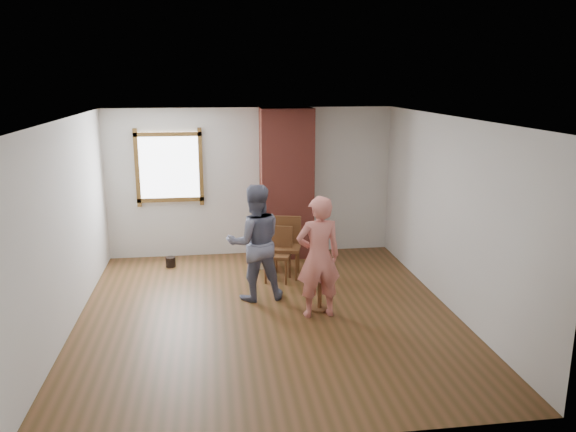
% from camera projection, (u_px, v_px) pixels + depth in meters
% --- Properties ---
extents(ground, '(5.50, 5.50, 0.00)m').
position_uv_depth(ground, '(268.00, 314.00, 7.56)').
color(ground, brown).
rests_on(ground, ground).
extents(room_shell, '(5.04, 5.52, 2.62)m').
position_uv_depth(room_shell, '(258.00, 174.00, 7.70)').
color(room_shell, silver).
rests_on(room_shell, ground).
extents(brick_chimney, '(0.90, 0.50, 2.60)m').
position_uv_depth(brick_chimney, '(287.00, 184.00, 9.73)').
color(brick_chimney, '#A04439').
rests_on(brick_chimney, ground).
extents(stoneware_crock, '(0.32, 0.32, 0.40)m').
position_uv_depth(stoneware_crock, '(260.00, 256.00, 9.37)').
color(stoneware_crock, tan).
rests_on(stoneware_crock, ground).
extents(dark_pot, '(0.18, 0.18, 0.17)m').
position_uv_depth(dark_pot, '(171.00, 262.00, 9.42)').
color(dark_pot, black).
rests_on(dark_pot, ground).
extents(dining_chair_left, '(0.50, 0.50, 0.84)m').
position_uv_depth(dining_chair_left, '(279.00, 251.00, 8.75)').
color(dining_chair_left, brown).
rests_on(dining_chair_left, ground).
extents(dining_chair_right, '(0.53, 0.53, 0.95)m').
position_uv_depth(dining_chair_right, '(286.00, 243.00, 8.93)').
color(dining_chair_right, brown).
rests_on(dining_chair_right, ground).
extents(side_table, '(0.40, 0.40, 0.60)m').
position_uv_depth(side_table, '(320.00, 282.00, 7.61)').
color(side_table, brown).
rests_on(side_table, ground).
extents(cake_plate, '(0.18, 0.18, 0.01)m').
position_uv_depth(cake_plate, '(320.00, 268.00, 7.56)').
color(cake_plate, white).
rests_on(cake_plate, side_table).
extents(cake_slice, '(0.08, 0.07, 0.06)m').
position_uv_depth(cake_slice, '(321.00, 265.00, 7.55)').
color(cake_slice, white).
rests_on(cake_slice, cake_plate).
extents(man, '(0.88, 0.72, 1.67)m').
position_uv_depth(man, '(255.00, 242.00, 7.91)').
color(man, '#131635').
rests_on(man, ground).
extents(person_pink, '(0.63, 0.44, 1.64)m').
position_uv_depth(person_pink, '(318.00, 257.00, 7.32)').
color(person_pink, '#DF7A6F').
rests_on(person_pink, ground).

